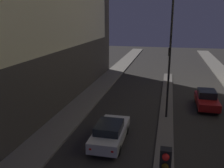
% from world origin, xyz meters
% --- Properties ---
extents(median_strip, '(1.11, 32.27, 0.13)m').
position_xyz_m(median_strip, '(0.00, 17.14, 0.06)').
color(median_strip, '#66605B').
rests_on(median_strip, ground).
extents(traffic_light_mid, '(0.32, 0.42, 4.33)m').
position_xyz_m(traffic_light_mid, '(0.00, 27.34, 3.31)').
color(traffic_light_mid, black).
rests_on(traffic_light_mid, median_strip).
extents(street_lamp, '(0.63, 0.63, 9.87)m').
position_xyz_m(street_lamp, '(0.00, 17.23, 7.30)').
color(street_lamp, black).
rests_on(street_lamp, median_strip).
extents(car_left_lane, '(1.84, 4.54, 1.50)m').
position_xyz_m(car_left_lane, '(-3.48, 12.24, 0.77)').
color(car_left_lane, silver).
rests_on(car_left_lane, ground).
extents(car_right_lane, '(1.77, 4.22, 1.55)m').
position_xyz_m(car_right_lane, '(3.48, 20.59, 0.77)').
color(car_right_lane, maroon).
rests_on(car_right_lane, ground).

